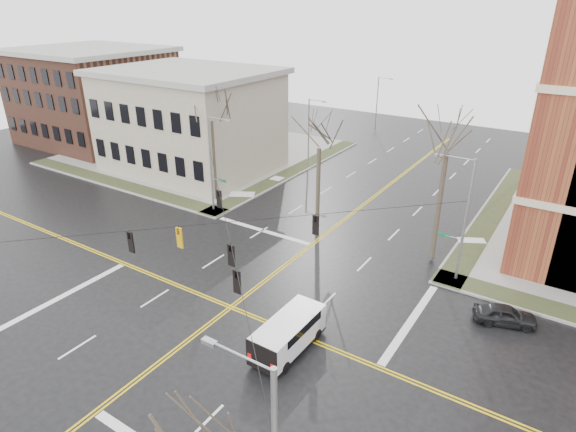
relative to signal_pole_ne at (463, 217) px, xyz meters
The scene contains 16 objects.
ground 16.88m from the signal_pole_ne, 134.55° to the right, with size 120.00×120.00×0.00m, color black.
sidewalks 16.86m from the signal_pole_ne, 134.55° to the right, with size 80.00×80.00×0.17m.
road_markings 16.88m from the signal_pole_ne, 134.55° to the right, with size 100.00×100.00×0.01m.
civic_building_a 34.39m from the signal_pole_ne, 165.69° to the left, with size 18.00×14.00×11.00m, color gray.
civic_building_b 54.36m from the signal_pole_ne, 168.86° to the left, with size 18.00×16.00×12.00m, color brown.
signal_pole_ne is the anchor object (origin of this frame).
signal_pole_nw 22.64m from the signal_pole_ne, behind, with size 2.75×0.22×9.00m.
span_wires 16.19m from the signal_pole_ne, 134.55° to the right, with size 23.02×23.02×0.03m.
traffic_signals 16.63m from the signal_pole_ne, 132.94° to the right, with size 8.21×8.26×1.30m.
streetlight_north_a 27.48m from the signal_pole_ne, 143.10° to the left, with size 2.30×0.20×8.00m.
streetlight_north_b 42.61m from the signal_pole_ne, 121.05° to the left, with size 2.30×0.20×8.00m.
cargo_van 14.48m from the signal_pole_ne, 114.86° to the right, with size 2.13×5.29×1.99m.
parked_car_a 6.91m from the signal_pole_ne, 40.48° to the right, with size 1.50×3.74×1.27m, color black.
tree_nw_far 24.73m from the signal_pole_ne, behind, with size 4.00×4.00×11.83m.
tree_nw_near 13.15m from the signal_pole_ne, 169.98° to the left, with size 4.00×4.00×10.61m.
tree_ne 5.15m from the signal_pole_ne, 139.13° to the left, with size 4.00×4.00×12.72m.
Camera 1 is at (17.56, -20.08, 18.60)m, focal length 30.00 mm.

